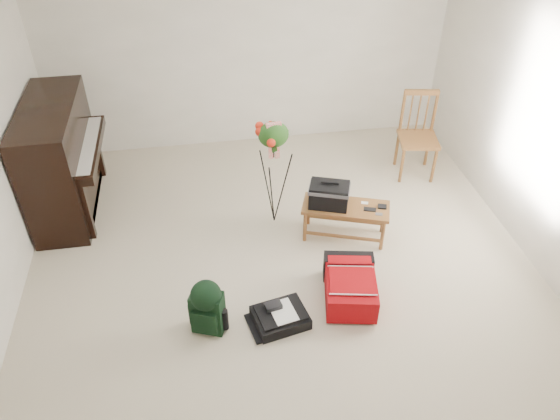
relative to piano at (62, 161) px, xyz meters
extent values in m
cube|color=beige|center=(2.19, -1.60, -0.60)|extent=(5.00, 5.50, 0.01)
cube|color=white|center=(2.19, -1.60, 1.90)|extent=(5.00, 5.50, 0.01)
cube|color=white|center=(2.19, 1.15, 0.65)|extent=(5.00, 0.04, 2.50)
cube|color=black|center=(-0.01, 0.00, 0.03)|extent=(0.55, 1.50, 1.25)
cube|color=black|center=(0.29, 0.00, 0.13)|extent=(0.28, 1.30, 0.10)
cube|color=white|center=(0.29, 0.00, 0.18)|extent=(0.22, 1.20, 0.02)
cube|color=black|center=(0.04, 0.00, -0.55)|extent=(0.45, 1.30, 0.10)
cube|color=olive|center=(2.91, -1.03, -0.22)|extent=(0.96, 0.63, 0.04)
cylinder|color=olive|center=(2.51, -1.17, -0.42)|extent=(0.04, 0.04, 0.36)
cylinder|color=olive|center=(2.51, -0.89, -0.42)|extent=(0.04, 0.04, 0.36)
cylinder|color=olive|center=(3.31, -1.17, -0.42)|extent=(0.04, 0.04, 0.36)
cylinder|color=olive|center=(3.31, -0.89, -0.42)|extent=(0.04, 0.04, 0.36)
cube|color=olive|center=(4.07, 0.00, -0.12)|extent=(0.52, 0.52, 0.04)
cylinder|color=olive|center=(3.88, -0.19, -0.37)|extent=(0.04, 0.04, 0.46)
cylinder|color=olive|center=(3.88, 0.19, -0.37)|extent=(0.04, 0.04, 0.46)
cylinder|color=olive|center=(4.26, -0.19, -0.37)|extent=(0.04, 0.04, 0.46)
cylinder|color=olive|center=(4.26, 0.19, -0.37)|extent=(0.04, 0.04, 0.46)
cube|color=olive|center=(4.07, 0.19, 0.40)|extent=(0.40, 0.11, 0.06)
cylinder|color=olive|center=(3.88, 0.19, 0.14)|extent=(0.04, 0.04, 0.55)
cylinder|color=olive|center=(4.26, 0.19, 0.14)|extent=(0.04, 0.04, 0.55)
cube|color=#AB0707|center=(2.74, -1.91, -0.45)|extent=(0.57, 0.75, 0.26)
cube|color=black|center=(2.74, -1.65, -0.45)|extent=(0.49, 0.24, 0.28)
cube|color=#AB0707|center=(2.74, -1.96, -0.31)|extent=(0.47, 0.46, 0.02)
cube|color=silver|center=(2.74, -2.15, -0.31)|extent=(0.42, 0.09, 0.01)
cube|color=black|center=(2.05, -2.09, -0.54)|extent=(0.53, 0.46, 0.11)
cube|color=black|center=(2.05, -2.09, -0.47)|extent=(0.46, 0.39, 0.03)
cube|color=white|center=(2.07, -2.11, -0.45)|extent=(0.26, 0.31, 0.01)
cube|color=black|center=(2.00, -2.03, -0.43)|extent=(0.16, 0.12, 0.05)
cube|color=black|center=(1.42, -2.06, -0.39)|extent=(0.32, 0.25, 0.42)
cube|color=black|center=(1.42, -2.16, -0.41)|extent=(0.22, 0.12, 0.24)
sphere|color=black|center=(1.42, -2.06, -0.18)|extent=(0.27, 0.27, 0.27)
cube|color=black|center=(1.35, -1.96, -0.40)|extent=(0.04, 0.04, 0.37)
cube|color=black|center=(1.48, -1.96, -0.40)|extent=(0.04, 0.04, 0.37)
cylinder|color=black|center=(2.22, -0.64, 0.39)|extent=(0.01, 0.01, 0.33)
ellipsoid|color=#235119|center=(2.22, -0.64, 0.49)|extent=(0.31, 0.22, 0.29)
cube|color=red|center=(2.22, -0.67, 0.59)|extent=(0.16, 0.06, 0.09)
camera|label=1|loc=(1.51, -5.30, 3.21)|focal=35.00mm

